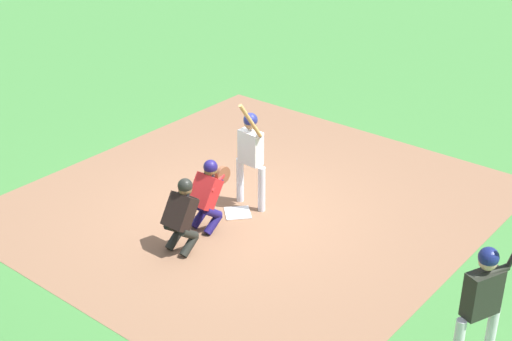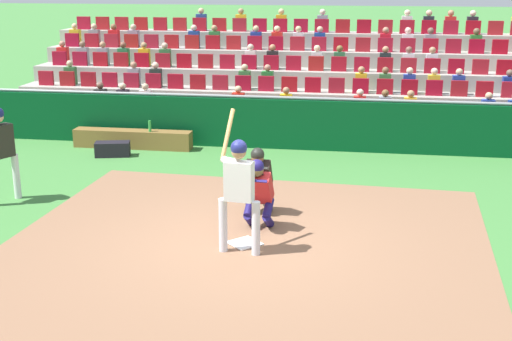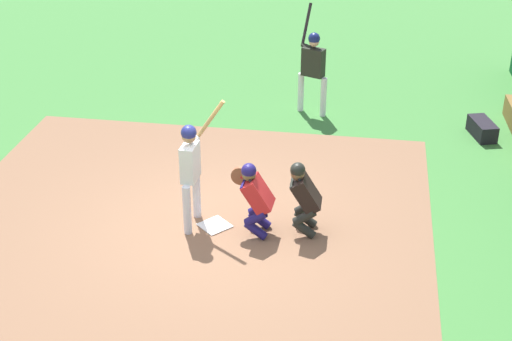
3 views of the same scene
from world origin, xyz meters
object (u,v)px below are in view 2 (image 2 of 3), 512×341
at_px(water_bottle_on_bench, 150,126).
at_px(home_plate_marker, 245,243).
at_px(batter_at_plate, 239,184).
at_px(dugout_bench, 133,139).
at_px(home_plate_umpire, 259,177).
at_px(catcher_crouching, 258,189).
at_px(equipment_duffel_bag, 113,149).

bearing_deg(water_bottle_on_bench, home_plate_marker, 120.55).
distance_m(batter_at_plate, dugout_bench, 7.15).
bearing_deg(water_bottle_on_bench, home_plate_umpire, 128.40).
distance_m(batter_at_plate, catcher_crouching, 1.11).
xyz_separation_m(catcher_crouching, home_plate_umpire, (0.10, -0.76, -0.02)).
xyz_separation_m(home_plate_marker, water_bottle_on_bench, (3.30, -5.59, 0.56)).
xyz_separation_m(batter_at_plate, catcher_crouching, (-0.13, -1.02, -0.41)).
relative_size(home_plate_umpire, equipment_duffel_bag, 1.58).
distance_m(batter_at_plate, home_plate_umpire, 1.84).
relative_size(home_plate_marker, water_bottle_on_bench, 1.62).
relative_size(catcher_crouching, equipment_duffel_bag, 1.58).
xyz_separation_m(home_plate_marker, home_plate_umpire, (0.00, -1.43, 0.67)).
bearing_deg(catcher_crouching, batter_at_plate, 82.99).
bearing_deg(batter_at_plate, equipment_duffel_bag, -52.70).
distance_m(batter_at_plate, equipment_duffel_bag, 6.59).
xyz_separation_m(catcher_crouching, dugout_bench, (3.87, -5.01, -0.48)).
bearing_deg(dugout_bench, home_plate_umpire, 131.63).
relative_size(home_plate_marker, batter_at_plate, 0.20).
xyz_separation_m(home_plate_marker, catcher_crouching, (-0.10, -0.67, 0.68)).
relative_size(catcher_crouching, home_plate_umpire, 1.00).
distance_m(home_plate_marker, equipment_duffel_bag, 6.27).
distance_m(dugout_bench, water_bottle_on_bench, 0.60).
height_order(batter_at_plate, water_bottle_on_bench, batter_at_plate).
relative_size(dugout_bench, water_bottle_on_bench, 10.73).
height_order(catcher_crouching, water_bottle_on_bench, catcher_crouching).
bearing_deg(home_plate_umpire, catcher_crouching, 97.68).
bearing_deg(batter_at_plate, home_plate_marker, -94.14).
height_order(home_plate_marker, equipment_duffel_bag, equipment_duffel_bag).
xyz_separation_m(catcher_crouching, water_bottle_on_bench, (3.40, -4.92, -0.13)).
bearing_deg(dugout_bench, catcher_crouching, 127.73).
relative_size(batter_at_plate, equipment_duffel_bag, 2.71).
relative_size(batter_at_plate, catcher_crouching, 1.72).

